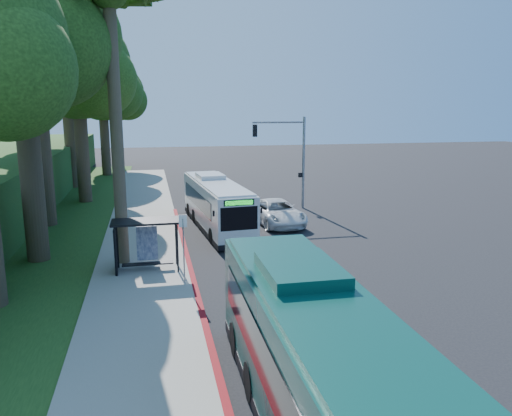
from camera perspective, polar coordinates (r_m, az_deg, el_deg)
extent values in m
plane|color=black|center=(28.37, 2.09, -4.41)|extent=(140.00, 140.00, 0.00)
cube|color=gray|center=(27.55, -12.86, -5.07)|extent=(4.50, 70.00, 0.12)
cube|color=maroon|center=(23.80, -7.35, -7.55)|extent=(0.25, 30.00, 0.13)
cube|color=#234719|center=(32.98, -22.73, -2.98)|extent=(8.00, 70.00, 0.06)
cube|color=black|center=(24.02, -12.47, -1.50)|extent=(3.20, 1.50, 0.10)
cube|color=black|center=(24.41, -15.75, -4.62)|extent=(0.06, 1.30, 2.20)
cube|color=navy|center=(25.01, -12.34, -3.93)|extent=(1.00, 0.12, 1.70)
cube|color=black|center=(24.47, -12.26, -6.23)|extent=(2.40, 0.40, 0.06)
cube|color=black|center=(24.98, -15.55, -4.23)|extent=(0.08, 0.08, 2.40)
cube|color=black|center=(24.95, -9.11, -3.96)|extent=(0.08, 0.08, 2.40)
cube|color=black|center=(23.83, -15.71, -5.01)|extent=(0.08, 0.08, 2.40)
cube|color=black|center=(23.80, -8.95, -4.73)|extent=(0.08, 0.08, 2.40)
cylinder|color=gray|center=(22.38, -8.26, -4.97)|extent=(0.06, 0.06, 3.00)
cube|color=white|center=(22.02, -8.36, -1.48)|extent=(0.35, 0.04, 0.55)
cylinder|color=gray|center=(38.44, 5.45, 5.13)|extent=(0.20, 0.20, 7.00)
cylinder|color=gray|center=(37.65, 2.59, 9.77)|extent=(4.00, 0.14, 0.14)
cube|color=black|center=(37.26, -0.13, 8.83)|extent=(0.30, 0.30, 0.90)
cube|color=black|center=(38.48, 5.07, 3.79)|extent=(0.25, 0.25, 0.35)
cylinder|color=#4C3F2D|center=(24.99, -15.64, 8.13)|extent=(0.60, 0.60, 13.00)
cylinder|color=#382B1E|center=(27.17, -24.43, 5.12)|extent=(1.10, 1.10, 10.50)
sphere|color=#1A340E|center=(27.31, -25.63, 18.67)|extent=(8.00, 8.00, 8.00)
sphere|color=#1A340E|center=(25.69, -22.40, 16.73)|extent=(5.60, 5.60, 5.60)
cylinder|color=#382B1E|center=(35.13, -23.43, 7.62)|extent=(1.18, 1.18, 11.90)
sphere|color=#1A340E|center=(35.48, -24.44, 19.45)|extent=(10.00, 10.00, 10.00)
sphere|color=#1A340E|center=(33.50, -21.28, 17.86)|extent=(7.00, 7.00, 7.00)
sphere|color=#1A340E|center=(37.41, -26.46, 17.25)|extent=(6.50, 6.50, 6.50)
cylinder|color=#382B1E|center=(42.84, -19.30, 7.09)|extent=(1.06, 1.06, 9.80)
sphere|color=#1A340E|center=(42.85, -19.86, 15.13)|extent=(8.40, 8.40, 8.40)
sphere|color=#1A340E|center=(41.35, -17.61, 13.86)|extent=(5.88, 5.88, 5.88)
sphere|color=#1A340E|center=(44.45, -21.46, 13.78)|extent=(5.46, 5.46, 5.46)
cylinder|color=#382B1E|center=(50.99, -20.52, 8.43)|extent=(1.14, 1.14, 11.20)
sphere|color=#1A340E|center=(51.14, -21.09, 16.14)|extent=(9.60, 9.60, 9.60)
sphere|color=#1A340E|center=(49.37, -18.96, 14.97)|extent=(6.72, 6.72, 6.72)
sphere|color=#1A340E|center=(52.98, -22.59, 14.80)|extent=(6.24, 6.24, 6.24)
cylinder|color=#382B1E|center=(58.70, -16.91, 7.98)|extent=(1.02, 1.02, 9.10)
sphere|color=#1A340E|center=(58.65, -17.24, 13.43)|extent=(8.00, 8.00, 8.00)
sphere|color=#1A340E|center=(57.31, -15.65, 12.53)|extent=(5.60, 5.60, 5.60)
sphere|color=#1A340E|center=(60.15, -18.44, 12.56)|extent=(5.20, 5.20, 5.20)
cylinder|color=#382B1E|center=(66.62, -15.48, 8.14)|extent=(0.98, 0.98, 8.40)
sphere|color=#1A340E|center=(66.53, -15.73, 12.58)|extent=(7.00, 7.00, 7.00)
sphere|color=#1A340E|center=(65.41, -14.49, 11.82)|extent=(4.90, 4.90, 4.90)
sphere|color=#1A340E|center=(67.82, -16.69, 11.89)|extent=(4.55, 4.55, 4.55)
sphere|color=#1A340E|center=(19.97, -26.98, 13.99)|extent=(5.04, 5.04, 5.04)
cube|color=silver|center=(32.24, -4.53, 0.53)|extent=(3.33, 11.27, 2.64)
cube|color=black|center=(32.53, -4.49, -1.83)|extent=(3.36, 11.32, 0.32)
cube|color=black|center=(32.64, -4.72, 1.12)|extent=(3.17, 8.84, 1.02)
cube|color=black|center=(26.97, -1.96, -1.20)|extent=(2.08, 0.29, 1.30)
cube|color=black|center=(37.50, -6.39, 2.54)|extent=(1.89, 0.28, 0.93)
cube|color=#19E533|center=(26.78, -1.97, 0.62)|extent=(1.54, 0.23, 0.26)
cube|color=silver|center=(32.01, -4.57, 2.93)|extent=(3.10, 10.70, 0.11)
cube|color=silver|center=(33.77, -5.26, 3.65)|extent=(1.85, 2.45, 0.32)
cylinder|color=black|center=(28.90, -5.01, -3.19)|extent=(0.36, 0.95, 0.93)
cylinder|color=black|center=(29.41, -0.93, -2.89)|extent=(0.36, 0.95, 0.93)
cylinder|color=black|center=(36.34, -7.61, -0.16)|extent=(0.36, 0.95, 0.93)
cylinder|color=black|center=(36.74, -4.32, 0.04)|extent=(0.36, 0.95, 0.93)
cube|color=#0A3C33|center=(11.97, 8.03, -18.40)|extent=(2.82, 12.88, 3.05)
cube|color=black|center=(12.27, 7.20, -16.00)|extent=(2.86, 10.05, 1.18)
cube|color=black|center=(17.42, 0.97, -7.14)|extent=(2.19, 0.14, 1.07)
cube|color=#0A3C33|center=(11.26, 8.26, -11.42)|extent=(2.60, 12.23, 0.13)
cube|color=#0A3C33|center=(13.09, 5.08, -7.12)|extent=(1.93, 2.69, 0.38)
cylinder|color=black|center=(16.51, -2.21, -14.71)|extent=(0.33, 1.07, 1.07)
cylinder|color=black|center=(17.05, 6.27, -13.88)|extent=(0.33, 1.07, 1.07)
imported|color=silver|center=(33.46, 2.40, -0.49)|extent=(3.23, 6.05, 1.62)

